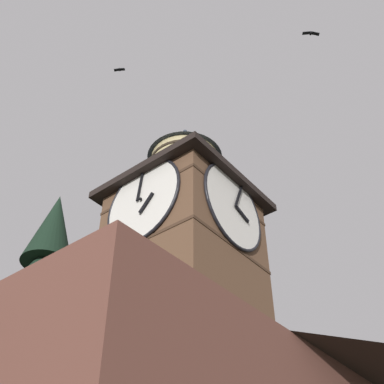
{
  "coord_description": "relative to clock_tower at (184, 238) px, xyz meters",
  "views": [
    {
      "loc": [
        9.34,
        6.36,
        1.52
      ],
      "look_at": [
        -0.64,
        -1.62,
        11.95
      ],
      "focal_mm": 46.77,
      "sensor_mm": 36.0,
      "label": 1
    }
  ],
  "objects": [
    {
      "name": "flying_bird_low",
      "position": [
        -2.65,
        4.8,
        10.02
      ],
      "size": [
        0.6,
        0.64,
        0.12
      ],
      "color": "black"
    },
    {
      "name": "clock_tower",
      "position": [
        0.0,
        0.0,
        0.0
      ],
      "size": [
        4.54,
        4.54,
        8.55
      ],
      "color": "brown",
      "rests_on": "building_main"
    },
    {
      "name": "flying_bird_high",
      "position": [
        0.96,
        -3.3,
        10.45
      ],
      "size": [
        0.38,
        0.51,
        0.1
      ],
      "color": "black"
    }
  ]
}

